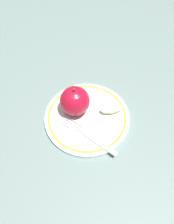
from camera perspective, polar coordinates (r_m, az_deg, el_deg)
ground_plane at (r=0.62m, az=-0.48°, el=-1.63°), size 2.00×2.00×0.00m
plate at (r=0.61m, az=-0.00°, el=-1.40°), size 0.24×0.24×0.02m
apple_red_whole at (r=0.59m, az=-3.18°, el=2.91°), size 0.08×0.08×0.09m
apple_slice_front at (r=0.61m, az=6.47°, el=0.83°), size 0.06×0.07×0.02m
fork at (r=0.57m, az=0.65°, el=-6.42°), size 0.08×0.17×0.00m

